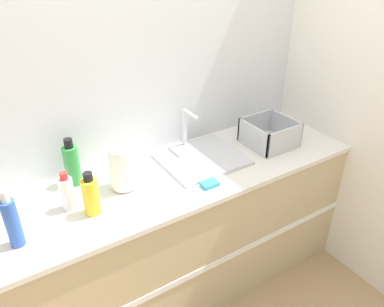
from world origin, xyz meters
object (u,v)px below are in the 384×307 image
(bottle_yellow, at_px, (91,195))
(bottle_white_spray, at_px, (67,193))
(sink, at_px, (201,157))
(paper_towel_roll, at_px, (123,168))
(bottle_blue, at_px, (12,222))
(dish_rack, at_px, (269,136))
(bottle_green, at_px, (72,164))

(bottle_yellow, xyz_separation_m, bottle_white_spray, (-0.08, 0.09, -0.01))
(sink, bearing_deg, paper_towel_roll, -177.39)
(sink, distance_m, bottle_blue, 1.06)
(sink, distance_m, dish_rack, 0.47)
(bottle_blue, xyz_separation_m, bottle_yellow, (0.34, 0.03, -0.02))
(bottle_green, xyz_separation_m, bottle_yellow, (-0.00, -0.29, -0.02))
(sink, xyz_separation_m, bottle_blue, (-1.05, -0.17, 0.10))
(paper_towel_roll, distance_m, bottle_white_spray, 0.30)
(bottle_green, bearing_deg, sink, -12.25)
(sink, xyz_separation_m, bottle_green, (-0.70, 0.15, 0.10))
(paper_towel_roll, height_order, bottle_green, bottle_green)
(bottle_blue, xyz_separation_m, bottle_green, (0.35, 0.32, -0.01))
(sink, xyz_separation_m, paper_towel_roll, (-0.49, -0.02, 0.10))
(bottle_blue, distance_m, bottle_white_spray, 0.29)
(paper_towel_roll, distance_m, bottle_green, 0.27)
(paper_towel_roll, relative_size, bottle_green, 0.89)
(bottle_yellow, bearing_deg, bottle_blue, -174.23)
(sink, bearing_deg, bottle_green, 167.75)
(paper_towel_roll, height_order, bottle_white_spray, paper_towel_roll)
(bottle_yellow, bearing_deg, bottle_green, 89.36)
(bottle_blue, bearing_deg, bottle_yellow, 5.77)
(sink, relative_size, bottle_white_spray, 2.30)
(paper_towel_roll, height_order, bottle_yellow, paper_towel_roll)
(paper_towel_roll, distance_m, dish_rack, 0.96)
(bottle_white_spray, bearing_deg, bottle_blue, -153.63)
(bottle_yellow, height_order, bottle_white_spray, bottle_yellow)
(paper_towel_roll, height_order, bottle_blue, bottle_blue)
(paper_towel_roll, distance_m, bottle_yellow, 0.24)
(bottle_green, distance_m, bottle_yellow, 0.29)
(dish_rack, height_order, bottle_blue, bottle_blue)
(dish_rack, xyz_separation_m, bottle_white_spray, (-1.25, 0.03, 0.03))
(paper_towel_roll, bearing_deg, dish_rack, -3.08)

